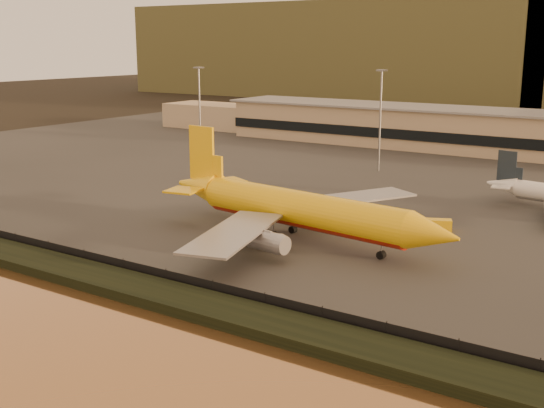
% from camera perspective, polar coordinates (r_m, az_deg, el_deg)
% --- Properties ---
extents(ground, '(900.00, 900.00, 0.00)m').
position_cam_1_polar(ground, '(103.99, -4.82, -4.65)').
color(ground, black).
rests_on(ground, ground).
extents(embankment, '(320.00, 7.00, 1.40)m').
position_cam_1_polar(embankment, '(91.80, -11.45, -6.89)').
color(embankment, black).
rests_on(embankment, ground).
extents(tarmac, '(320.00, 220.00, 0.20)m').
position_cam_1_polar(tarmac, '(185.83, 13.63, 3.07)').
color(tarmac, '#2D2D2D').
rests_on(tarmac, ground).
extents(perimeter_fence, '(300.00, 0.05, 2.20)m').
position_cam_1_polar(perimeter_fence, '(94.28, -9.75, -5.88)').
color(perimeter_fence, black).
rests_on(perimeter_fence, tarmac).
extents(terminal_building, '(202.00, 25.00, 12.60)m').
position_cam_1_polar(terminal_building, '(218.28, 12.91, 6.23)').
color(terminal_building, tan).
rests_on(terminal_building, tarmac).
extents(apron_light_masts, '(152.20, 12.20, 25.40)m').
position_cam_1_polar(apron_light_masts, '(160.19, 16.51, 6.95)').
color(apron_light_masts, slate).
rests_on(apron_light_masts, tarmac).
extents(dhl_cargo_jet, '(57.29, 55.71, 17.11)m').
position_cam_1_polar(dhl_cargo_jet, '(112.02, 2.18, -0.47)').
color(dhl_cargo_jet, yellow).
rests_on(dhl_cargo_jet, tarmac).
extents(gse_vehicle_yellow, '(4.86, 3.68, 2.00)m').
position_cam_1_polar(gse_vehicle_yellow, '(121.79, 13.75, -1.71)').
color(gse_vehicle_yellow, yellow).
rests_on(gse_vehicle_yellow, tarmac).
extents(gse_vehicle_white, '(5.00, 3.62, 2.05)m').
position_cam_1_polar(gse_vehicle_white, '(138.73, 2.62, 0.50)').
color(gse_vehicle_white, white).
rests_on(gse_vehicle_white, tarmac).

